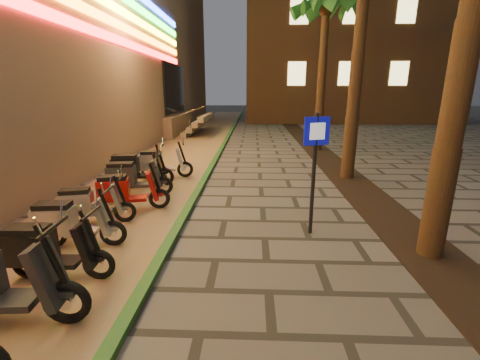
{
  "coord_description": "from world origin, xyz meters",
  "views": [
    {
      "loc": [
        0.59,
        -3.03,
        2.68
      ],
      "look_at": [
        0.37,
        2.28,
        1.2
      ],
      "focal_mm": 24.0,
      "sensor_mm": 36.0,
      "label": 1
    }
  ],
  "objects_px": {
    "scooter_8": "(125,191)",
    "scooter_7": "(88,204)",
    "scooter_11": "(160,163)",
    "scooter_10": "(135,169)",
    "scooter_6": "(69,222)",
    "scooter_9": "(132,177)",
    "scooter_5": "(47,250)",
    "pedestrian_sign": "(315,158)"
  },
  "relations": [
    {
      "from": "scooter_7",
      "to": "scooter_8",
      "type": "bearing_deg",
      "value": 46.93
    },
    {
      "from": "scooter_11",
      "to": "pedestrian_sign",
      "type": "bearing_deg",
      "value": -57.01
    },
    {
      "from": "scooter_7",
      "to": "scooter_8",
      "type": "xyz_separation_m",
      "value": [
        0.44,
        0.81,
        0.04
      ]
    },
    {
      "from": "scooter_10",
      "to": "scooter_7",
      "type": "bearing_deg",
      "value": -97.53
    },
    {
      "from": "pedestrian_sign",
      "to": "scooter_7",
      "type": "relative_size",
      "value": 1.58
    },
    {
      "from": "pedestrian_sign",
      "to": "scooter_7",
      "type": "xyz_separation_m",
      "value": [
        -4.48,
        0.21,
        -1.05
      ]
    },
    {
      "from": "scooter_5",
      "to": "scooter_6",
      "type": "relative_size",
      "value": 1.0
    },
    {
      "from": "scooter_6",
      "to": "scooter_10",
      "type": "bearing_deg",
      "value": 86.73
    },
    {
      "from": "scooter_6",
      "to": "scooter_7",
      "type": "bearing_deg",
      "value": 92.91
    },
    {
      "from": "pedestrian_sign",
      "to": "scooter_11",
      "type": "distance_m",
      "value": 5.71
    },
    {
      "from": "scooter_5",
      "to": "scooter_8",
      "type": "relative_size",
      "value": 0.97
    },
    {
      "from": "scooter_8",
      "to": "scooter_6",
      "type": "bearing_deg",
      "value": -113.59
    },
    {
      "from": "scooter_6",
      "to": "scooter_9",
      "type": "bearing_deg",
      "value": 83.12
    },
    {
      "from": "scooter_8",
      "to": "scooter_7",
      "type": "bearing_deg",
      "value": -133.08
    },
    {
      "from": "scooter_5",
      "to": "scooter_11",
      "type": "xyz_separation_m",
      "value": [
        0.03,
        5.65,
        0.03
      ]
    },
    {
      "from": "scooter_8",
      "to": "scooter_11",
      "type": "height_order",
      "value": "scooter_11"
    },
    {
      "from": "scooter_7",
      "to": "scooter_8",
      "type": "height_order",
      "value": "scooter_8"
    },
    {
      "from": "pedestrian_sign",
      "to": "scooter_7",
      "type": "distance_m",
      "value": 4.61
    },
    {
      "from": "scooter_5",
      "to": "scooter_7",
      "type": "distance_m",
      "value": 2.01
    },
    {
      "from": "scooter_7",
      "to": "scooter_10",
      "type": "xyz_separation_m",
      "value": [
        -0.03,
        2.78,
        0.08
      ]
    },
    {
      "from": "scooter_6",
      "to": "scooter_8",
      "type": "xyz_separation_m",
      "value": [
        0.29,
        1.79,
        0.01
      ]
    },
    {
      "from": "scooter_5",
      "to": "scooter_9",
      "type": "xyz_separation_m",
      "value": [
        -0.2,
        3.89,
        0.04
      ]
    },
    {
      "from": "scooter_5",
      "to": "scooter_10",
      "type": "xyz_separation_m",
      "value": [
        -0.42,
        4.75,
        0.06
      ]
    },
    {
      "from": "scooter_6",
      "to": "scooter_8",
      "type": "bearing_deg",
      "value": 74.76
    },
    {
      "from": "scooter_5",
      "to": "scooter_10",
      "type": "relative_size",
      "value": 0.89
    },
    {
      "from": "scooter_9",
      "to": "scooter_10",
      "type": "xyz_separation_m",
      "value": [
        -0.23,
        0.87,
        0.02
      ]
    },
    {
      "from": "pedestrian_sign",
      "to": "scooter_5",
      "type": "relative_size",
      "value": 1.5
    },
    {
      "from": "pedestrian_sign",
      "to": "scooter_9",
      "type": "xyz_separation_m",
      "value": [
        -4.29,
        2.13,
        -0.99
      ]
    },
    {
      "from": "scooter_6",
      "to": "scooter_11",
      "type": "distance_m",
      "value": 4.66
    },
    {
      "from": "scooter_9",
      "to": "scooter_11",
      "type": "xyz_separation_m",
      "value": [
        0.23,
        1.77,
        -0.01
      ]
    },
    {
      "from": "scooter_9",
      "to": "scooter_8",
      "type": "bearing_deg",
      "value": -84.57
    },
    {
      "from": "pedestrian_sign",
      "to": "scooter_6",
      "type": "bearing_deg",
      "value": 170.03
    },
    {
      "from": "scooter_7",
      "to": "scooter_8",
      "type": "distance_m",
      "value": 0.92
    },
    {
      "from": "scooter_9",
      "to": "scooter_7",
      "type": "bearing_deg",
      "value": -103.06
    },
    {
      "from": "scooter_8",
      "to": "scooter_11",
      "type": "bearing_deg",
      "value": 75.84
    },
    {
      "from": "scooter_8",
      "to": "scooter_9",
      "type": "distance_m",
      "value": 1.13
    },
    {
      "from": "scooter_6",
      "to": "scooter_11",
      "type": "relative_size",
      "value": 0.94
    },
    {
      "from": "scooter_10",
      "to": "pedestrian_sign",
      "type": "bearing_deg",
      "value": -41.77
    },
    {
      "from": "scooter_5",
      "to": "scooter_11",
      "type": "relative_size",
      "value": 0.93
    },
    {
      "from": "scooter_9",
      "to": "scooter_11",
      "type": "relative_size",
      "value": 1.02
    },
    {
      "from": "pedestrian_sign",
      "to": "scooter_10",
      "type": "height_order",
      "value": "pedestrian_sign"
    },
    {
      "from": "scooter_11",
      "to": "scooter_8",
      "type": "bearing_deg",
      "value": -102.87
    }
  ]
}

